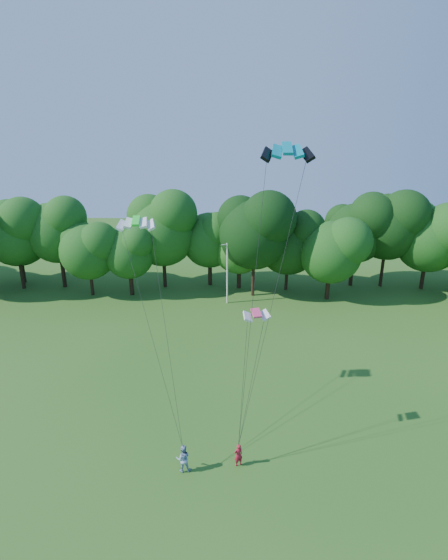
{
  "coord_description": "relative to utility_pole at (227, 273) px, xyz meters",
  "views": [
    {
      "loc": [
        1.87,
        -16.66,
        20.79
      ],
      "look_at": [
        0.85,
        13.0,
        9.91
      ],
      "focal_mm": 28.0,
      "sensor_mm": 36.0,
      "label": 1
    }
  ],
  "objects": [
    {
      "name": "ground",
      "position": [
        -0.57,
        -32.01,
        -3.89
      ],
      "size": [
        160.0,
        160.0,
        0.0
      ],
      "primitive_type": "plane",
      "color": "#285B19",
      "rests_on": "ground"
    },
    {
      "name": "kite_flyer_left",
      "position": [
        1.44,
        -26.45,
        -3.09
      ],
      "size": [
        0.7,
        0.61,
        1.6
      ],
      "primitive_type": "imported",
      "rotation": [
        0.0,
        0.0,
        3.63
      ],
      "color": "#B2172B",
      "rests_on": "ground"
    },
    {
      "name": "tree_back_west",
      "position": [
        -27.79,
        6.2,
        4.44
      ],
      "size": [
        9.17,
        9.17,
        13.34
      ],
      "color": "#372116",
      "rests_on": "ground"
    },
    {
      "name": "kite_flyer_right",
      "position": [
        -2.01,
        -27.02,
        -2.95
      ],
      "size": [
        0.99,
        0.82,
        1.88
      ],
      "primitive_type": "imported",
      "rotation": [
        0.0,
        0.0,
        3.26
      ],
      "color": "#8CA5C2",
      "rests_on": "ground"
    },
    {
      "name": "kite_pink",
      "position": [
        2.45,
        -23.99,
        5.7
      ],
      "size": [
        1.8,
        1.19,
        0.37
      ],
      "rotation": [
        0.0,
        0.0,
        0.26
      ],
      "color": "#E7406F",
      "rests_on": "ground"
    },
    {
      "name": "tree_back_center",
      "position": [
        3.16,
        2.56,
        4.51
      ],
      "size": [
        9.25,
        9.25,
        13.46
      ],
      "color": "#2F2112",
      "rests_on": "ground"
    },
    {
      "name": "utility_pole",
      "position": [
        0.0,
        0.0,
        0.0
      ],
      "size": [
        1.43,
        0.64,
        7.53
      ],
      "rotation": [
        0.0,
        0.0,
        0.38
      ],
      "color": "silver",
      "rests_on": "ground"
    },
    {
      "name": "kite_green",
      "position": [
        -5.73,
        -19.57,
        10.45
      ],
      "size": [
        2.6,
        1.34,
        0.55
      ],
      "rotation": [
        0.0,
        0.0,
        0.09
      ],
      "color": "#22E531",
      "rests_on": "ground"
    },
    {
      "name": "kite_teal",
      "position": [
        3.92,
        -23.55,
        15.45
      ],
      "size": [
        2.78,
        1.22,
        0.69
      ],
      "rotation": [
        0.0,
        0.0,
        0.01
      ],
      "color": "#047D8F",
      "rests_on": "ground"
    }
  ]
}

